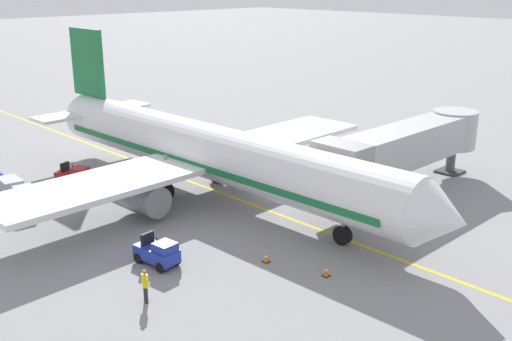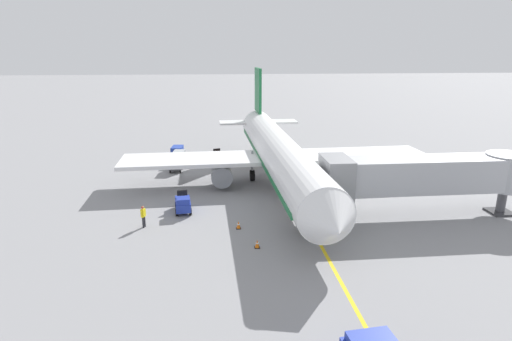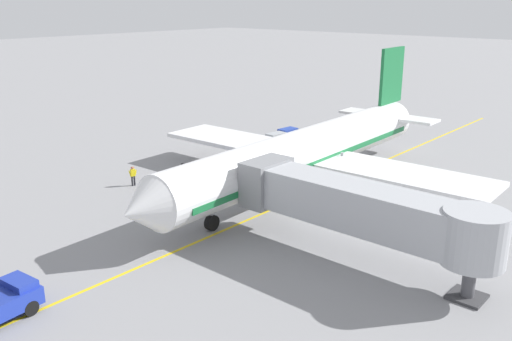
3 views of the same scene
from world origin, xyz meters
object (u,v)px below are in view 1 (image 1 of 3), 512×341
(jet_bridge, at_px, (406,145))
(baggage_tug_lead, at_px, (74,176))
(baggage_cart_front, at_px, (27,198))
(safety_cone_nose_left, at_px, (266,257))
(ground_crew_wing_walker, at_px, (145,284))
(safety_cone_nose_right, at_px, (326,271))
(baggage_tug_trailing, at_px, (158,252))
(baggage_cart_second_in_train, at_px, (11,187))
(parked_airliner, at_px, (208,152))

(jet_bridge, bearing_deg, baggage_tug_lead, -47.98)
(baggage_tug_lead, distance_m, baggage_cart_front, 5.46)
(baggage_tug_lead, distance_m, safety_cone_nose_left, 18.80)
(ground_crew_wing_walker, xyz_separation_m, safety_cone_nose_right, (-8.10, 4.21, -0.66))
(baggage_cart_front, bearing_deg, baggage_tug_trailing, 97.30)
(ground_crew_wing_walker, bearing_deg, baggage_tug_trailing, -133.65)
(safety_cone_nose_right, bearing_deg, baggage_cart_front, -70.16)
(baggage_cart_second_in_train, height_order, ground_crew_wing_walker, ground_crew_wing_walker)
(baggage_cart_second_in_train, relative_size, ground_crew_wing_walker, 1.75)
(safety_cone_nose_right, bearing_deg, parked_airliner, -104.10)
(jet_bridge, bearing_deg, baggage_cart_second_in_train, -40.59)
(parked_airliner, xyz_separation_m, jet_bridge, (-10.35, 9.01, 0.27))
(baggage_tug_trailing, distance_m, safety_cone_nose_left, 5.77)
(baggage_cart_second_in_train, distance_m, safety_cone_nose_left, 19.63)
(baggage_tug_lead, height_order, safety_cone_nose_left, baggage_tug_lead)
(safety_cone_nose_right, bearing_deg, baggage_cart_second_in_train, -72.57)
(ground_crew_wing_walker, bearing_deg, parked_airliner, -141.44)
(baggage_tug_lead, bearing_deg, ground_crew_wing_walker, 71.77)
(baggage_tug_trailing, height_order, baggage_cart_second_in_train, baggage_tug_trailing)
(ground_crew_wing_walker, bearing_deg, baggage_tug_lead, -108.23)
(jet_bridge, distance_m, baggage_cart_second_in_train, 27.25)
(baggage_tug_lead, bearing_deg, jet_bridge, 132.02)
(baggage_cart_second_in_train, bearing_deg, jet_bridge, 139.41)
(baggage_tug_trailing, bearing_deg, safety_cone_nose_left, 138.81)
(baggage_cart_front, bearing_deg, safety_cone_nose_right, 109.84)
(baggage_tug_trailing, bearing_deg, baggage_cart_front, -82.70)
(jet_bridge, height_order, baggage_cart_second_in_train, jet_bridge)
(jet_bridge, bearing_deg, safety_cone_nose_left, 4.16)
(baggage_tug_lead, height_order, ground_crew_wing_walker, ground_crew_wing_walker)
(parked_airliner, relative_size, safety_cone_nose_left, 63.20)
(baggage_tug_trailing, bearing_deg, safety_cone_nose_right, 127.43)
(baggage_tug_lead, bearing_deg, baggage_tug_trailing, 78.07)
(ground_crew_wing_walker, distance_m, safety_cone_nose_left, 7.13)
(ground_crew_wing_walker, bearing_deg, jet_bridge, -179.68)
(parked_airliner, relative_size, baggage_cart_second_in_train, 12.63)
(baggage_cart_front, distance_m, safety_cone_nose_right, 20.54)
(baggage_tug_trailing, distance_m, ground_crew_wing_walker, 3.93)
(jet_bridge, bearing_deg, parked_airliner, -41.03)
(ground_crew_wing_walker, bearing_deg, baggage_cart_second_in_train, -93.84)
(parked_airliner, xyz_separation_m, safety_cone_nose_right, (3.35, 13.34, -2.90))
(parked_airliner, xyz_separation_m, baggage_cart_second_in_train, (10.26, -8.65, -2.24))
(baggage_cart_front, relative_size, baggage_cart_second_in_train, 1.00)
(baggage_tug_lead, bearing_deg, baggage_cart_second_in_train, 0.31)
(baggage_tug_lead, bearing_deg, parked_airliner, 122.77)
(parked_airliner, relative_size, ground_crew_wing_walker, 22.06)
(parked_airliner, relative_size, safety_cone_nose_right, 63.20)
(jet_bridge, distance_m, safety_cone_nose_left, 15.14)
(parked_airliner, xyz_separation_m, baggage_tug_lead, (5.59, -8.68, -2.47))
(jet_bridge, xyz_separation_m, safety_cone_nose_left, (14.77, 1.07, -3.17))
(baggage_cart_second_in_train, bearing_deg, ground_crew_wing_walker, 86.16)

